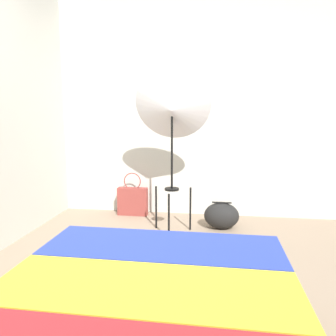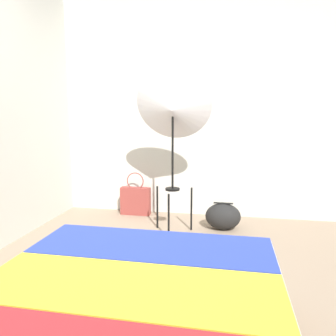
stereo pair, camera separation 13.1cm
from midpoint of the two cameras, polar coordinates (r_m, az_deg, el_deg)
name	(u,v)px [view 1 (the left image)]	position (r m, az deg, el deg)	size (l,w,h in m)	color
ground_plane	(149,316)	(2.19, -5.14, -24.26)	(14.00, 14.00, 0.00)	gray
wall_back	(185,107)	(3.95, 1.99, 10.55)	(8.00, 0.05, 2.60)	beige
wall_side_left	(4,105)	(3.41, -27.63, 9.77)	(0.05, 8.00, 2.60)	beige
photo_umbrella	(172,108)	(3.26, -0.47, 10.34)	(0.77, 0.46, 1.66)	black
tote_bag	(133,201)	(4.03, -7.10, -5.66)	(0.36, 0.10, 0.52)	brown
duffel_bag	(221,216)	(3.58, 8.26, -8.22)	(0.37, 0.28, 0.29)	black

